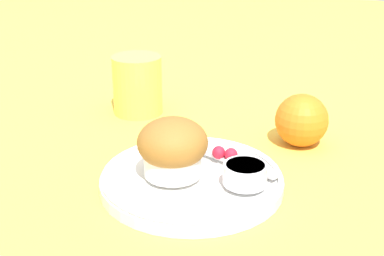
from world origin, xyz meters
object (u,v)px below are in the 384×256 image
muffin (170,147)px  orange_fruit (302,120)px  butter_knife (214,154)px  juice_glass (138,85)px

muffin → orange_fruit: (0.12, 0.18, -0.02)m
orange_fruit → butter_knife: bearing=-126.7°
muffin → butter_knife: bearing=64.1°
butter_knife → juice_glass: juice_glass is taller
juice_glass → butter_knife: bearing=-38.8°
butter_knife → orange_fruit: orange_fruit is taller
muffin → butter_knife: muffin is taller
butter_knife → orange_fruit: (0.09, 0.12, 0.02)m
muffin → orange_fruit: bearing=56.9°
orange_fruit → muffin: bearing=-123.1°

